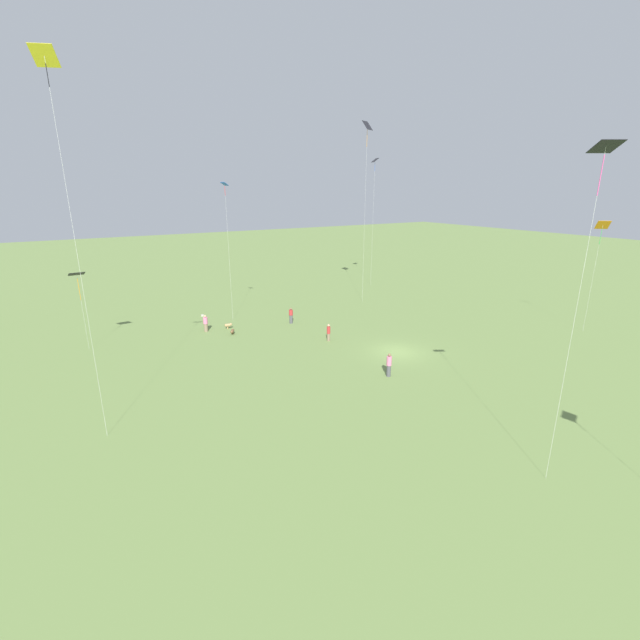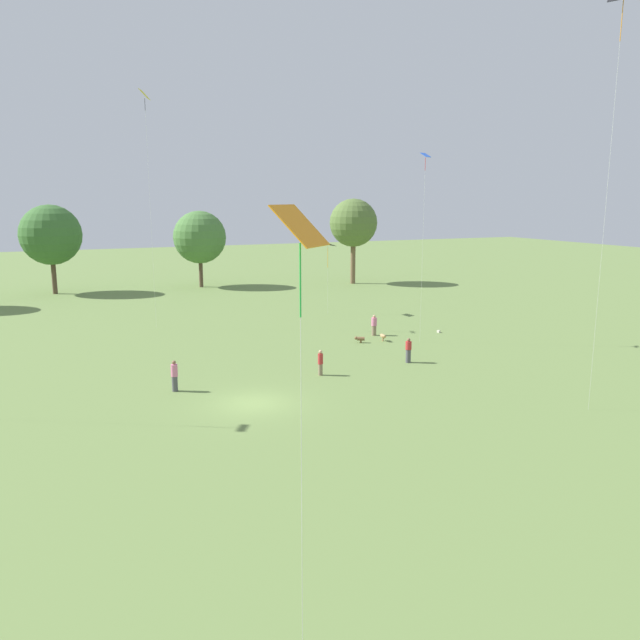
{
  "view_description": "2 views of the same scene",
  "coord_description": "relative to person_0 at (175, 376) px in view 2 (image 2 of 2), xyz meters",
  "views": [
    {
      "loc": [
        -27.27,
        24.63,
        14.05
      ],
      "look_at": [
        5.35,
        4.94,
        2.41
      ],
      "focal_mm": 24.0,
      "sensor_mm": 36.0,
      "label": 1
    },
    {
      "loc": [
        -10.03,
        -32.28,
        11.32
      ],
      "look_at": [
        4.71,
        1.42,
        4.17
      ],
      "focal_mm": 35.0,
      "sensor_mm": 36.0,
      "label": 2
    }
  ],
  "objects": [
    {
      "name": "person_2",
      "position": [
        16.34,
        0.14,
        -0.08
      ],
      "size": [
        0.5,
        0.5,
        1.76
      ],
      "rotation": [
        0.0,
        0.0,
        4.9
      ],
      "color": "#4C4C51",
      "rests_on": "ground_plane"
    },
    {
      "name": "person_0",
      "position": [
        0.0,
        0.0,
        0.0
      ],
      "size": [
        0.53,
        0.53,
        1.9
      ],
      "rotation": [
        0.0,
        0.0,
        5.13
      ],
      "color": "#4C4C51",
      "rests_on": "ground_plane"
    },
    {
      "name": "tree_1",
      "position": [
        -5.87,
        45.34,
        6.16
      ],
      "size": [
        7.19,
        7.19,
        10.72
      ],
      "color": "brown",
      "rests_on": "ground_plane"
    },
    {
      "name": "ground_plane",
      "position": [
        3.62,
        -4.07,
        -0.95
      ],
      "size": [
        240.0,
        240.0,
        0.0
      ],
      "primitive_type": "plane",
      "color": "olive"
    },
    {
      "name": "tree_3",
      "position": [
        31.58,
        39.32,
        7.2
      ],
      "size": [
        6.41,
        6.41,
        11.41
      ],
      "color": "brown",
      "rests_on": "ground_plane"
    },
    {
      "name": "tree_2",
      "position": [
        11.81,
        44.16,
        5.52
      ],
      "size": [
        6.77,
        6.77,
        9.87
      ],
      "color": "brown",
      "rests_on": "ground_plane"
    },
    {
      "name": "kite_3",
      "position": [
        -1.71,
        -24.61,
        9.55
      ],
      "size": [
        1.42,
        1.4,
        11.21
      ],
      "rotation": [
        0.0,
        0.0,
        6.25
      ],
      "color": "orange",
      "rests_on": "ground_plane"
    },
    {
      "name": "kite_4",
      "position": [
        20.16,
        -12.37,
        19.52
      ],
      "size": [
        1.23,
        1.49,
        21.78
      ],
      "rotation": [
        0.0,
        0.0,
        4.33
      ],
      "color": "black",
      "rests_on": "ground_plane"
    },
    {
      "name": "dog_1",
      "position": [
        16.02,
        7.0,
        -0.61
      ],
      "size": [
        0.81,
        0.59,
        0.51
      ],
      "rotation": [
        0.0,
        0.0,
        1.07
      ],
      "color": "brown",
      "rests_on": "ground_plane"
    },
    {
      "name": "person_1",
      "position": [
        9.38,
        -0.33,
        -0.09
      ],
      "size": [
        0.37,
        0.37,
        1.69
      ],
      "rotation": [
        0.0,
        0.0,
        1.48
      ],
      "color": "#847056",
      "rests_on": "ground_plane"
    },
    {
      "name": "dog_0",
      "position": [
        18.01,
        6.69,
        -0.54
      ],
      "size": [
        0.37,
        0.77,
        0.59
      ],
      "rotation": [
        0.0,
        0.0,
        3.0
      ],
      "color": "tan",
      "rests_on": "ground_plane"
    },
    {
      "name": "kite_5",
      "position": [
        20.57,
        5.27,
        12.55
      ],
      "size": [
        0.85,
        0.81,
        14.8
      ],
      "rotation": [
        0.0,
        0.0,
        5.86
      ],
      "color": "blue",
      "rests_on": "ground_plane"
    },
    {
      "name": "person_4",
      "position": [
        18.39,
        8.97,
        -0.09
      ],
      "size": [
        0.58,
        0.58,
        1.75
      ],
      "rotation": [
        0.0,
        0.0,
        1.24
      ],
      "color": "#847056",
      "rests_on": "ground_plane"
    },
    {
      "name": "kite_6",
      "position": [
        18.96,
        19.74,
        5.89
      ],
      "size": [
        1.33,
        1.38,
        7.22
      ],
      "rotation": [
        0.0,
        0.0,
        0.87
      ],
      "color": "black",
      "rests_on": "ground_plane"
    },
    {
      "name": "kite_2",
      "position": [
        2.09,
        19.89,
        18.08
      ],
      "size": [
        1.1,
        1.28,
        20.37
      ],
      "rotation": [
        0.0,
        0.0,
        0.38
      ],
      "color": "yellow",
      "rests_on": "ground_plane"
    },
    {
      "name": "picnic_bag_0",
      "position": [
        24.05,
        7.71,
        -0.84
      ],
      "size": [
        0.27,
        0.29,
        0.21
      ],
      "rotation": [
        0.0,
        0.0,
        1.87
      ],
      "color": "beige",
      "rests_on": "ground_plane"
    }
  ]
}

